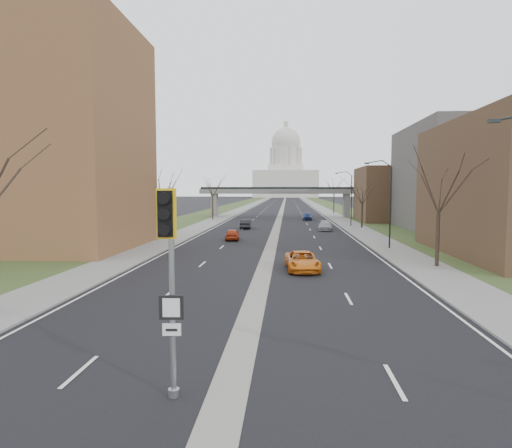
# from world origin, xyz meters

# --- Properties ---
(ground) EXTENTS (700.00, 700.00, 0.00)m
(ground) POSITION_xyz_m (0.00, 0.00, 0.00)
(ground) COLOR black
(ground) RESTS_ON ground
(road_surface) EXTENTS (20.00, 600.00, 0.01)m
(road_surface) POSITION_xyz_m (0.00, 150.00, 0.01)
(road_surface) COLOR black
(road_surface) RESTS_ON ground
(median_strip) EXTENTS (1.20, 600.00, 0.02)m
(median_strip) POSITION_xyz_m (0.00, 150.00, 0.00)
(median_strip) COLOR gray
(median_strip) RESTS_ON ground
(sidewalk_right) EXTENTS (4.00, 600.00, 0.12)m
(sidewalk_right) POSITION_xyz_m (12.00, 150.00, 0.06)
(sidewalk_right) COLOR gray
(sidewalk_right) RESTS_ON ground
(sidewalk_left) EXTENTS (4.00, 600.00, 0.12)m
(sidewalk_left) POSITION_xyz_m (-12.00, 150.00, 0.06)
(sidewalk_left) COLOR gray
(sidewalk_left) RESTS_ON ground
(grass_verge_right) EXTENTS (8.00, 600.00, 0.10)m
(grass_verge_right) POSITION_xyz_m (18.00, 150.00, 0.05)
(grass_verge_right) COLOR #354620
(grass_verge_right) RESTS_ON ground
(grass_verge_left) EXTENTS (8.00, 600.00, 0.10)m
(grass_verge_left) POSITION_xyz_m (-18.00, 150.00, 0.05)
(grass_verge_left) COLOR #354620
(grass_verge_left) RESTS_ON ground
(apartment_building) EXTENTS (25.00, 16.00, 22.00)m
(apartment_building) POSITION_xyz_m (-26.00, 30.00, 11.00)
(apartment_building) COLOR brown
(apartment_building) RESTS_ON ground
(commercial_block_mid) EXTENTS (18.00, 22.00, 15.00)m
(commercial_block_mid) POSITION_xyz_m (28.00, 52.00, 7.50)
(commercial_block_mid) COLOR #524F4B
(commercial_block_mid) RESTS_ON ground
(commercial_block_far) EXTENTS (14.00, 14.00, 10.00)m
(commercial_block_far) POSITION_xyz_m (22.00, 70.00, 5.00)
(commercial_block_far) COLOR brown
(commercial_block_far) RESTS_ON ground
(pedestrian_bridge) EXTENTS (34.00, 3.00, 6.45)m
(pedestrian_bridge) POSITION_xyz_m (0.00, 80.00, 4.84)
(pedestrian_bridge) COLOR slate
(pedestrian_bridge) RESTS_ON ground
(capitol) EXTENTS (48.00, 42.00, 55.75)m
(capitol) POSITION_xyz_m (0.00, 320.00, 18.60)
(capitol) COLOR silver
(capitol) RESTS_ON ground
(streetlight_mid) EXTENTS (2.61, 0.20, 8.70)m
(streetlight_mid) POSITION_xyz_m (10.99, 32.00, 6.95)
(streetlight_mid) COLOR black
(streetlight_mid) RESTS_ON sidewalk_right
(streetlight_far) EXTENTS (2.61, 0.20, 8.70)m
(streetlight_far) POSITION_xyz_m (10.99, 58.00, 6.95)
(streetlight_far) COLOR black
(streetlight_far) RESTS_ON sidewalk_right
(tree_left_b) EXTENTS (6.75, 6.75, 8.81)m
(tree_left_b) POSITION_xyz_m (-13.00, 38.00, 6.23)
(tree_left_b) COLOR #382B21
(tree_left_b) RESTS_ON sidewalk_left
(tree_left_c) EXTENTS (7.65, 7.65, 9.99)m
(tree_left_c) POSITION_xyz_m (-13.00, 72.00, 7.04)
(tree_left_c) COLOR #382B21
(tree_left_c) RESTS_ON sidewalk_left
(tree_right_a) EXTENTS (7.20, 7.20, 9.40)m
(tree_right_a) POSITION_xyz_m (13.00, 22.00, 6.64)
(tree_right_a) COLOR #382B21
(tree_right_a) RESTS_ON sidewalk_right
(tree_right_b) EXTENTS (6.30, 6.30, 8.22)m
(tree_right_b) POSITION_xyz_m (13.00, 55.00, 5.82)
(tree_right_b) COLOR #382B21
(tree_right_b) RESTS_ON sidewalk_right
(tree_right_c) EXTENTS (7.65, 7.65, 9.99)m
(tree_right_c) POSITION_xyz_m (13.00, 95.00, 7.04)
(tree_right_c) COLOR #382B21
(tree_right_c) RESTS_ON sidewalk_right
(signal_pole_median) EXTENTS (0.69, 0.98, 5.96)m
(signal_pole_median) POSITION_xyz_m (-1.49, 0.27, 4.15)
(signal_pole_median) COLOR gray
(signal_pole_median) RESTS_ON ground
(car_left_near) EXTENTS (1.90, 4.01, 1.32)m
(car_left_near) POSITION_xyz_m (-4.76, 38.54, 0.66)
(car_left_near) COLOR #B53714
(car_left_near) RESTS_ON ground
(car_left_far) EXTENTS (1.66, 4.33, 1.41)m
(car_left_far) POSITION_xyz_m (-4.66, 53.30, 0.70)
(car_left_far) COLOR black
(car_left_far) RESTS_ON ground
(car_right_near) EXTENTS (2.69, 5.17, 1.39)m
(car_right_near) POSITION_xyz_m (2.79, 20.11, 0.70)
(car_right_near) COLOR orange
(car_right_near) RESTS_ON ground
(car_right_mid) EXTENTS (2.34, 4.91, 1.38)m
(car_right_mid) POSITION_xyz_m (7.13, 51.31, 0.69)
(car_right_mid) COLOR #929399
(car_right_mid) RESTS_ON ground
(car_right_far) EXTENTS (1.86, 4.48, 1.52)m
(car_right_far) POSITION_xyz_m (5.49, 72.35, 0.76)
(car_right_far) COLOR navy
(car_right_far) RESTS_ON ground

